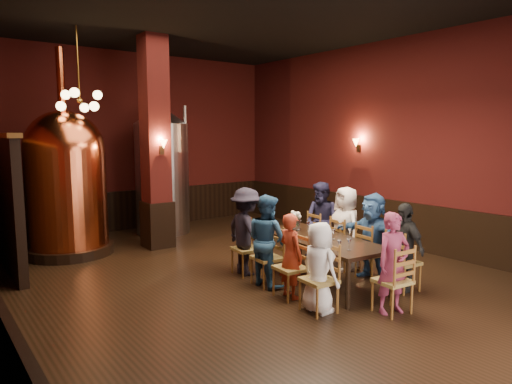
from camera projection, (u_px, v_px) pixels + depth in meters
room at (243, 147)px, 7.69m from camera, size 10.00×10.02×4.50m
wainscot_right at (386, 221)px, 10.28m from camera, size 0.08×9.90×1.00m
wainscot_back at (133, 210)px, 11.84m from camera, size 7.90×0.08×1.00m
column at (155, 144)px, 9.73m from camera, size 0.58×0.58×4.50m
partition at (2, 202)px, 8.45m from camera, size 0.22×3.50×2.40m
pendant_cluster at (80, 100)px, 8.80m from camera, size 0.90×0.90×1.70m
sconce_wall at (359, 145)px, 10.66m from camera, size 0.20×0.20×0.36m
sconce_column at (162, 146)px, 9.50m from camera, size 0.20×0.20×0.36m
dining_table at (321, 241)px, 7.57m from camera, size 1.23×2.49×0.75m
chair_0 at (319, 280)px, 6.31m from camera, size 0.50×0.50×0.92m
person_0 at (319, 267)px, 6.29m from camera, size 0.41×0.62×1.27m
chair_1 at (291, 268)px, 6.88m from camera, size 0.50×0.50×0.92m
person_1 at (291, 256)px, 6.86m from camera, size 0.34×0.49×1.29m
chair_2 at (267, 257)px, 7.44m from camera, size 0.50×0.50×0.92m
person_2 at (267, 240)px, 7.40m from camera, size 0.38×0.74×1.50m
chair_3 at (246, 249)px, 8.01m from camera, size 0.50×0.50×0.92m
person_3 at (246, 231)px, 7.97m from camera, size 0.62×1.02×1.54m
chair_4 at (403, 262)px, 7.19m from camera, size 0.50×0.50×0.92m
person_4 at (404, 247)px, 7.16m from camera, size 0.52×0.88×1.40m
chair_5 at (372, 252)px, 7.76m from camera, size 0.50×0.50×0.92m
person_5 at (372, 236)px, 7.72m from camera, size 0.53×1.40×1.48m
chair_6 at (345, 244)px, 8.32m from camera, size 0.50×0.50×0.92m
person_6 at (346, 228)px, 8.28m from camera, size 0.65×0.84×1.52m
chair_7 at (322, 237)px, 8.88m from camera, size 0.50×0.50×0.92m
person_7 at (322, 222)px, 8.84m from camera, size 0.48×0.80×1.54m
chair_8 at (392, 280)px, 6.29m from camera, size 0.50×0.50×0.92m
person_8 at (393, 263)px, 6.26m from camera, size 0.58×0.45×1.41m
copper_kettle at (66, 181)px, 9.23m from camera, size 1.81×1.81×4.15m
steel_vessel at (162, 170)px, 11.24m from camera, size 1.54×1.54×3.13m
rose_vase at (296, 217)px, 8.09m from camera, size 0.21×0.21×0.36m
wine_glass_0 at (339, 246)px, 6.68m from camera, size 0.07×0.07×0.17m
wine_glass_1 at (299, 225)px, 8.23m from camera, size 0.07×0.07×0.17m
wine_glass_2 at (334, 234)px, 7.44m from camera, size 0.07×0.07×0.17m
wine_glass_3 at (308, 226)px, 8.06m from camera, size 0.07×0.07×0.17m
wine_glass_4 at (287, 229)px, 7.85m from camera, size 0.07×0.07×0.17m
wine_glass_5 at (299, 226)px, 8.10m from camera, size 0.07×0.07×0.17m
wine_glass_6 at (349, 245)px, 6.75m from camera, size 0.07×0.07×0.17m
wine_glass_7 at (320, 230)px, 7.81m from camera, size 0.07×0.07×0.17m
wine_glass_8 at (327, 239)px, 7.09m from camera, size 0.07×0.07×0.17m
wine_glass_9 at (350, 234)px, 7.45m from camera, size 0.07×0.07×0.17m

